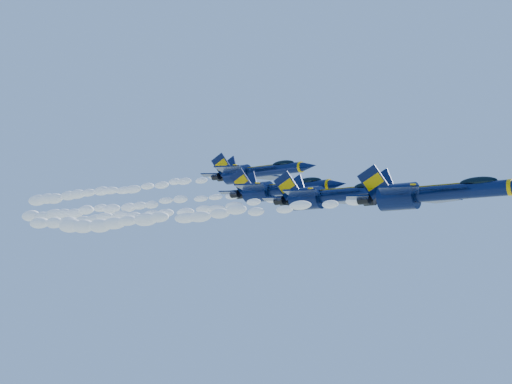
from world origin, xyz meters
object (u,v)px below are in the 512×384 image
Objects in this scene: jet_second at (333,195)px; jet_fourth at (257,172)px; jet_third at (280,189)px; jet_lead at (432,193)px.

jet_fourth reaches higher than jet_second.
jet_third is 0.93× the size of jet_fourth.
jet_fourth is (-32.30, 20.97, 7.77)m from jet_lead.
jet_fourth is at bearing 143.50° from jet_second.
jet_second is 11.17m from jet_third.
jet_second is 0.94× the size of jet_fourth.
jet_lead is at bearing -33.00° from jet_fourth.
jet_second is at bearing 152.82° from jet_lead.
jet_third reaches higher than jet_second.
jet_lead is 39.29m from jet_fourth.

